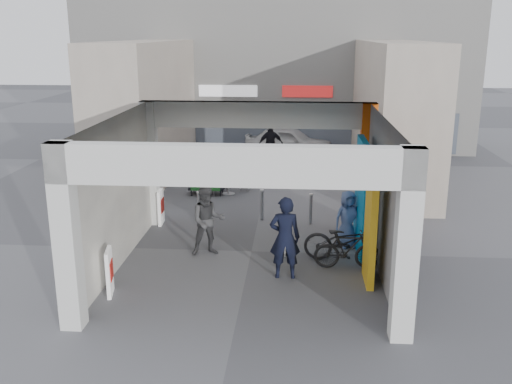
# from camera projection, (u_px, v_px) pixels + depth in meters

# --- Properties ---
(ground) EXTENTS (90.00, 90.00, 0.00)m
(ground) POSITION_uv_depth(u_px,v_px,m) (251.00, 251.00, 14.30)
(ground) COLOR #5B5B60
(ground) RESTS_ON ground
(arcade_canopy) EXTENTS (6.40, 6.45, 6.40)m
(arcade_canopy) POSITION_uv_depth(u_px,v_px,m) (272.00, 170.00, 12.85)
(arcade_canopy) COLOR silver
(arcade_canopy) RESTS_ON ground
(far_building) EXTENTS (18.00, 4.08, 8.00)m
(far_building) POSITION_uv_depth(u_px,v_px,m) (275.00, 61.00, 26.66)
(far_building) COLOR silver
(far_building) RESTS_ON ground
(plaza_bldg_left) EXTENTS (2.00, 9.00, 5.00)m
(plaza_bldg_left) POSITION_uv_depth(u_px,v_px,m) (147.00, 110.00, 21.14)
(plaza_bldg_left) COLOR #B6A897
(plaza_bldg_left) RESTS_ON ground
(plaza_bldg_right) EXTENTS (2.00, 9.00, 5.00)m
(plaza_bldg_right) POSITION_uv_depth(u_px,v_px,m) (392.00, 113.00, 20.51)
(plaza_bldg_right) COLOR #B6A897
(plaza_bldg_right) RESTS_ON ground
(bollard_left) EXTENTS (0.09, 0.09, 0.82)m
(bollard_left) POSITION_uv_depth(u_px,v_px,m) (199.00, 206.00, 16.66)
(bollard_left) COLOR gray
(bollard_left) RESTS_ON ground
(bollard_center) EXTENTS (0.09, 0.09, 0.90)m
(bollard_center) POSITION_uv_depth(u_px,v_px,m) (262.00, 205.00, 16.58)
(bollard_center) COLOR gray
(bollard_center) RESTS_ON ground
(bollard_right) EXTENTS (0.09, 0.09, 0.89)m
(bollard_right) POSITION_uv_depth(u_px,v_px,m) (311.00, 209.00, 16.21)
(bollard_right) COLOR gray
(bollard_right) RESTS_ON ground
(advert_board_near) EXTENTS (0.19, 0.56, 1.00)m
(advert_board_near) POSITION_uv_depth(u_px,v_px,m) (110.00, 272.00, 11.82)
(advert_board_near) COLOR white
(advert_board_near) RESTS_ON ground
(advert_board_far) EXTENTS (0.12, 0.55, 1.00)m
(advert_board_far) POSITION_uv_depth(u_px,v_px,m) (161.00, 207.00, 16.23)
(advert_board_far) COLOR white
(advert_board_far) RESTS_ON ground
(cafe_set) EXTENTS (1.47, 1.19, 0.89)m
(cafe_set) POSITION_uv_depth(u_px,v_px,m) (226.00, 183.00, 19.56)
(cafe_set) COLOR #A3A3A8
(cafe_set) RESTS_ON ground
(produce_stand) EXTENTS (1.18, 0.64, 0.78)m
(produce_stand) POSITION_uv_depth(u_px,v_px,m) (207.00, 185.00, 19.26)
(produce_stand) COLOR black
(produce_stand) RESTS_ON ground
(crate_stack) EXTENTS (0.46, 0.36, 0.56)m
(crate_stack) POSITION_uv_depth(u_px,v_px,m) (277.00, 169.00, 21.66)
(crate_stack) COLOR #185418
(crate_stack) RESTS_ON ground
(border_collie) EXTENTS (0.22, 0.43, 0.59)m
(border_collie) POSITION_uv_depth(u_px,v_px,m) (283.00, 246.00, 14.01)
(border_collie) COLOR black
(border_collie) RESTS_ON ground
(man_with_dog) EXTENTS (0.71, 0.48, 1.88)m
(man_with_dog) POSITION_uv_depth(u_px,v_px,m) (285.00, 238.00, 12.55)
(man_with_dog) COLOR black
(man_with_dog) RESTS_ON ground
(man_back_turned) EXTENTS (0.99, 0.86, 1.73)m
(man_back_turned) POSITION_uv_depth(u_px,v_px,m) (208.00, 221.00, 13.90)
(man_back_turned) COLOR #3D3D3F
(man_back_turned) RESTS_ON ground
(man_elderly) EXTENTS (0.85, 0.71, 1.48)m
(man_elderly) POSITION_uv_depth(u_px,v_px,m) (348.00, 219.00, 14.43)
(man_elderly) COLOR #4F659A
(man_elderly) RESTS_ON ground
(man_crates) EXTENTS (1.13, 0.74, 1.79)m
(man_crates) POSITION_uv_depth(u_px,v_px,m) (271.00, 145.00, 23.11)
(man_crates) COLOR black
(man_crates) RESTS_ON ground
(bicycle_front) EXTENTS (2.09, 0.98, 1.06)m
(bicycle_front) POSITION_uv_depth(u_px,v_px,m) (346.00, 241.00, 13.52)
(bicycle_front) COLOR black
(bicycle_front) RESTS_ON ground
(bicycle_rear) EXTENTS (1.55, 0.48, 0.93)m
(bicycle_rear) POSITION_uv_depth(u_px,v_px,m) (347.00, 249.00, 13.16)
(bicycle_rear) COLOR black
(bicycle_rear) RESTS_ON ground
(white_van) EXTENTS (4.09, 2.38, 1.31)m
(white_van) POSITION_uv_depth(u_px,v_px,m) (289.00, 142.00, 25.11)
(white_van) COLOR silver
(white_van) RESTS_ON ground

